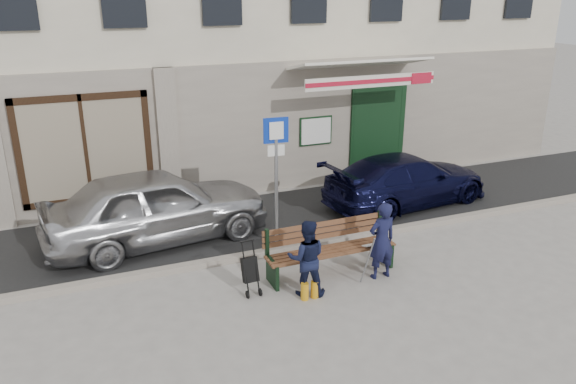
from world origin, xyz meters
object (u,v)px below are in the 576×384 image
car_navy (407,180)px  parking_sign (276,163)px  stroller (250,271)px  car_silver (157,206)px  man (382,241)px  bench (329,250)px  woman (307,258)px

car_navy → parking_sign: (-3.67, -1.02, 1.14)m
stroller → parking_sign: bearing=52.3°
car_navy → parking_sign: parking_sign is taller
car_silver → man: 4.52m
parking_sign → man: size_ratio=1.84×
car_silver → car_navy: bearing=-98.7°
car_navy → man: bearing=132.8°
car_navy → parking_sign: size_ratio=1.59×
car_silver → man: bearing=-139.4°
car_navy → bench: size_ratio=1.73×
parking_sign → woman: (-0.21, -1.92, -1.07)m
stroller → bench: bearing=1.1°
car_navy → man: 3.78m
bench → man: size_ratio=1.70×
parking_sign → bench: parking_sign is taller
car_silver → woman: (1.92, -3.05, -0.09)m
man → car_navy: bearing=-132.3°
parking_sign → bench: 1.96m
car_silver → stroller: bearing=-165.6°
car_silver → woman: car_silver is taller
car_silver → car_navy: size_ratio=1.07×
parking_sign → man: 2.48m
car_navy → stroller: car_navy is taller
car_navy → parking_sign: 3.97m
parking_sign → man: bearing=-51.9°
man → woman: (-1.45, -0.04, -0.04)m
car_silver → car_navy: car_silver is taller
car_navy → bench: bearing=119.7°
car_silver → car_navy: 5.80m
parking_sign → stroller: 2.28m
woman → parking_sign: bearing=-76.1°
car_silver → bench: (2.57, -2.55, -0.30)m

